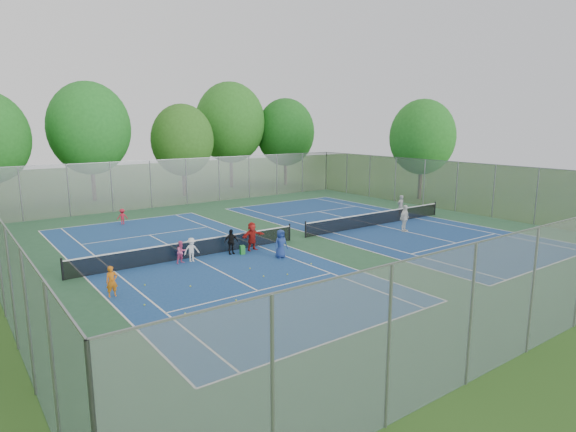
% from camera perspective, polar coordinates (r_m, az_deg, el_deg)
% --- Properties ---
extents(ground, '(120.00, 120.00, 0.00)m').
position_cam_1_polar(ground, '(29.60, 1.14, -2.77)').
color(ground, '#295119').
rests_on(ground, ground).
extents(court_pad, '(32.00, 32.00, 0.01)m').
position_cam_1_polar(court_pad, '(29.60, 1.14, -2.76)').
color(court_pad, '#295736').
rests_on(court_pad, ground).
extents(court_left, '(10.97, 23.77, 0.01)m').
position_cam_1_polar(court_left, '(26.09, -11.22, -4.84)').
color(court_left, navy).
rests_on(court_left, court_pad).
extents(court_right, '(10.97, 23.77, 0.01)m').
position_cam_1_polar(court_right, '(34.20, 10.52, -1.05)').
color(court_right, navy).
rests_on(court_right, court_pad).
extents(net_left, '(12.87, 0.10, 0.91)m').
position_cam_1_polar(net_left, '(25.98, -11.26, -3.91)').
color(net_left, black).
rests_on(net_left, ground).
extents(net_right, '(12.87, 0.10, 0.91)m').
position_cam_1_polar(net_right, '(34.11, 10.54, -0.33)').
color(net_right, black).
rests_on(net_right, ground).
extents(fence_north, '(32.00, 0.10, 4.00)m').
position_cam_1_polar(fence_north, '(42.89, -11.95, 4.01)').
color(fence_north, gray).
rests_on(fence_north, ground).
extents(fence_east, '(0.10, 32.00, 4.00)m').
position_cam_1_polar(fence_east, '(40.82, 19.35, 3.28)').
color(fence_east, gray).
rests_on(fence_east, ground).
extents(tree_nl, '(7.20, 7.20, 10.69)m').
position_cam_1_polar(tree_nl, '(47.26, -22.49, 9.57)').
color(tree_nl, '#443326').
rests_on(tree_nl, ground).
extents(tree_nc, '(6.00, 6.00, 8.85)m').
position_cam_1_polar(tree_nc, '(48.00, -12.41, 8.78)').
color(tree_nc, '#443326').
rests_on(tree_nc, ground).
extents(tree_nr, '(7.60, 7.60, 11.42)m').
position_cam_1_polar(tree_nr, '(53.80, -6.87, 10.92)').
color(tree_nr, '#443326').
rests_on(tree_nr, ground).
extents(tree_ne, '(6.60, 6.60, 9.77)m').
position_cam_1_polar(tree_ne, '(55.37, -0.31, 9.89)').
color(tree_ne, '#443326').
rests_on(tree_ne, ground).
extents(tree_side_e, '(6.00, 6.00, 9.20)m').
position_cam_1_polar(tree_side_e, '(46.51, 15.64, 9.00)').
color(tree_side_e, '#443326').
rests_on(tree_side_e, ground).
extents(ball_crate, '(0.45, 0.45, 0.30)m').
position_cam_1_polar(ball_crate, '(26.66, -12.76, -4.27)').
color(ball_crate, '#1942BC').
rests_on(ball_crate, ground).
extents(ball_hopper, '(0.30, 0.30, 0.50)m').
position_cam_1_polar(ball_hopper, '(26.28, -5.43, -4.04)').
color(ball_hopper, green).
rests_on(ball_hopper, ground).
extents(student_a, '(0.48, 0.32, 1.31)m').
position_cam_1_polar(student_a, '(21.12, -20.16, -7.31)').
color(student_a, orange).
rests_on(student_a, ground).
extents(student_b, '(0.65, 0.55, 1.17)m').
position_cam_1_polar(student_b, '(25.07, -12.52, -4.20)').
color(student_b, '#EB5B94').
rests_on(student_b, ground).
extents(student_c, '(0.85, 0.54, 1.26)m').
position_cam_1_polar(student_c, '(25.23, -11.36, -3.96)').
color(student_c, white).
rests_on(student_c, ground).
extents(student_d, '(0.83, 0.39, 1.39)m').
position_cam_1_polar(student_d, '(26.27, -6.78, -3.06)').
color(student_d, black).
rests_on(student_d, ground).
extents(student_e, '(0.77, 0.52, 1.54)m').
position_cam_1_polar(student_e, '(25.38, -0.86, -3.32)').
color(student_e, navy).
rests_on(student_e, ground).
extents(student_f, '(1.54, 0.63, 1.62)m').
position_cam_1_polar(student_f, '(26.91, -4.28, -2.43)').
color(student_f, red).
rests_on(student_f, ground).
extents(child_far_baseline, '(0.80, 0.57, 1.12)m').
position_cam_1_polar(child_far_baseline, '(35.69, -19.04, -0.08)').
color(child_far_baseline, red).
rests_on(child_far_baseline, ground).
extents(instructor, '(0.63, 0.44, 1.66)m').
position_cam_1_polar(instructor, '(37.49, 13.20, 1.16)').
color(instructor, gray).
rests_on(instructor, ground).
extents(teen_court_b, '(1.11, 0.63, 1.78)m').
position_cam_1_polar(teen_court_b, '(32.36, 13.65, -0.28)').
color(teen_court_b, white).
rests_on(teen_court_b, ground).
extents(tennis_ball_0, '(0.07, 0.07, 0.07)m').
position_cam_1_polar(tennis_ball_0, '(22.48, -2.91, -7.19)').
color(tennis_ball_0, yellow).
rests_on(tennis_ball_0, ground).
extents(tennis_ball_1, '(0.07, 0.07, 0.07)m').
position_cam_1_polar(tennis_ball_1, '(23.68, -4.53, -6.26)').
color(tennis_ball_1, gold).
rests_on(tennis_ball_1, ground).
extents(tennis_ball_2, '(0.07, 0.07, 0.07)m').
position_cam_1_polar(tennis_ball_2, '(19.91, -16.65, -10.10)').
color(tennis_ball_2, '#A0C42D').
rests_on(tennis_ball_2, ground).
extents(tennis_ball_3, '(0.07, 0.07, 0.07)m').
position_cam_1_polar(tennis_ball_3, '(22.21, -16.61, -7.88)').
color(tennis_ball_3, '#B9D431').
rests_on(tennis_ball_3, ground).
extents(tennis_ball_4, '(0.07, 0.07, 0.07)m').
position_cam_1_polar(tennis_ball_4, '(23.70, -19.73, -6.88)').
color(tennis_ball_4, yellow).
rests_on(tennis_ball_4, ground).
extents(tennis_ball_5, '(0.07, 0.07, 0.07)m').
position_cam_1_polar(tennis_ball_5, '(22.72, -0.07, -6.98)').
color(tennis_ball_5, '#AAC52D').
rests_on(tennis_ball_5, ground).
extents(tennis_ball_6, '(0.07, 0.07, 0.07)m').
position_cam_1_polar(tennis_ball_6, '(19.68, -6.18, -9.94)').
color(tennis_ball_6, '#BFD631').
rests_on(tennis_ball_6, ground).
extents(tennis_ball_7, '(0.07, 0.07, 0.07)m').
position_cam_1_polar(tennis_ball_7, '(24.40, 2.76, -5.71)').
color(tennis_ball_7, '#CFDC33').
rests_on(tennis_ball_7, ground).
extents(tennis_ball_8, '(0.07, 0.07, 0.07)m').
position_cam_1_polar(tennis_ball_8, '(21.56, -11.49, -8.21)').
color(tennis_ball_8, yellow).
rests_on(tennis_ball_8, ground).
extents(tennis_ball_9, '(0.07, 0.07, 0.07)m').
position_cam_1_polar(tennis_ball_9, '(18.69, -12.10, -11.29)').
color(tennis_ball_9, '#C4E936').
rests_on(tennis_ball_9, ground).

